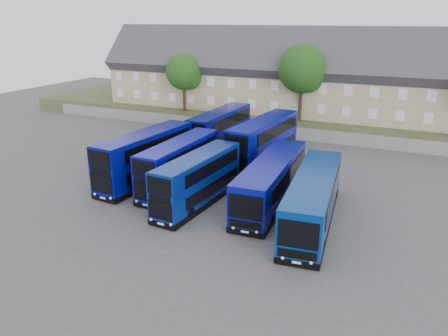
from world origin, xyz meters
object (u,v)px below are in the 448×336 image
tree_west (185,73)px  tree_mid (303,71)px  dd_front_left (146,158)px  coach_east_a (271,182)px  dd_front_mid (180,166)px

tree_west → tree_mid: size_ratio=0.83×
dd_front_left → coach_east_a: dd_front_left is taller
dd_front_mid → tree_mid: bearing=78.3°
dd_front_mid → coach_east_a: bearing=3.2°
dd_front_left → tree_west: size_ratio=1.50×
coach_east_a → dd_front_left: bearing=177.8°
coach_east_a → tree_west: tree_west is taller
tree_west → tree_mid: 16.04m
tree_mid → tree_west: bearing=-178.2°
coach_east_a → tree_mid: tree_mid is taller
dd_front_mid → tree_west: 24.27m
coach_east_a → tree_west: (-19.28, 20.76, 5.31)m
tree_west → tree_mid: (16.00, 0.50, 1.02)m
dd_front_mid → coach_east_a: size_ratio=0.80×
dd_front_left → coach_east_a: 11.83m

